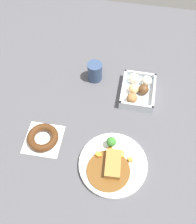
# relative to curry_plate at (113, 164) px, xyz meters

# --- Properties ---
(ground_plane) EXTENTS (1.60, 1.60, 0.00)m
(ground_plane) POSITION_rel_curry_plate_xyz_m (-0.15, -0.13, -0.01)
(ground_plane) COLOR #4C4C51
(curry_plate) EXTENTS (0.24, 0.24, 0.07)m
(curry_plate) POSITION_rel_curry_plate_xyz_m (0.00, 0.00, 0.00)
(curry_plate) COLOR white
(curry_plate) RESTS_ON ground_plane
(donut_box) EXTENTS (0.17, 0.13, 0.05)m
(donut_box) POSITION_rel_curry_plate_xyz_m (-0.33, 0.05, 0.01)
(donut_box) COLOR silver
(donut_box) RESTS_ON ground_plane
(chocolate_ring_donut) EXTENTS (0.14, 0.14, 0.03)m
(chocolate_ring_donut) POSITION_rel_curry_plate_xyz_m (-0.05, -0.27, 0.00)
(chocolate_ring_donut) COLOR white
(chocolate_ring_donut) RESTS_ON ground_plane
(coffee_mug) EXTENTS (0.06, 0.06, 0.08)m
(coffee_mug) POSITION_rel_curry_plate_xyz_m (-0.38, -0.14, 0.03)
(coffee_mug) COLOR #33476B
(coffee_mug) RESTS_ON ground_plane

